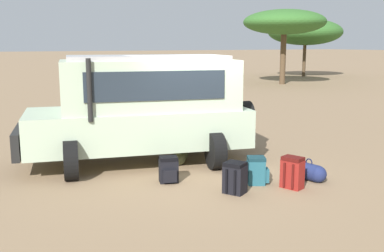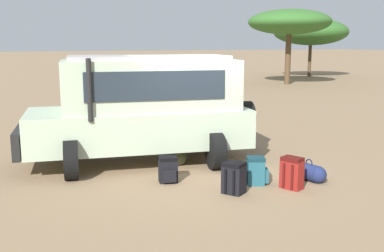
% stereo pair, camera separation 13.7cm
% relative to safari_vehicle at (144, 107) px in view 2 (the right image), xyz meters
% --- Properties ---
extents(ground_plane, '(320.00, 320.00, 0.00)m').
position_rel_safari_vehicle_xyz_m(ground_plane, '(0.86, -1.10, -1.29)').
color(ground_plane, '#8C7051').
extents(safari_vehicle, '(5.48, 3.38, 2.44)m').
position_rel_safari_vehicle_xyz_m(safari_vehicle, '(0.00, 0.00, 0.00)').
color(safari_vehicle, '#B2C6A8').
rests_on(safari_vehicle, ground_plane).
extents(backpack_beside_front_wheel, '(0.43, 0.46, 0.61)m').
position_rel_safari_vehicle_xyz_m(backpack_beside_front_wheel, '(1.80, -3.05, -1.00)').
color(backpack_beside_front_wheel, maroon).
rests_on(backpack_beside_front_wheel, ground_plane).
extents(backpack_cluster_center, '(0.49, 0.44, 0.54)m').
position_rel_safari_vehicle_xyz_m(backpack_cluster_center, '(1.35, -2.52, -1.03)').
color(backpack_cluster_center, '#235B6B').
rests_on(backpack_cluster_center, ground_plane).
extents(backpack_near_rear_wheel, '(0.50, 0.48, 0.58)m').
position_rel_safari_vehicle_xyz_m(backpack_near_rear_wheel, '(0.68, -2.79, -1.01)').
color(backpack_near_rear_wheel, black).
rests_on(backpack_near_rear_wheel, ground_plane).
extents(backpack_outermost, '(0.42, 0.44, 0.51)m').
position_rel_safari_vehicle_xyz_m(backpack_outermost, '(-0.13, -1.64, -1.05)').
color(backpack_outermost, black).
rests_on(backpack_outermost, ground_plane).
extents(duffel_bag_low_black_case, '(0.42, 0.78, 0.44)m').
position_rel_safari_vehicle_xyz_m(duffel_bag_low_black_case, '(2.43, -2.79, -1.12)').
color(duffel_bag_low_black_case, navy).
rests_on(duffel_bag_low_black_case, ground_plane).
extents(duffel_bag_soft_canvas, '(0.61, 0.75, 0.42)m').
position_rel_safari_vehicle_xyz_m(duffel_bag_soft_canvas, '(0.74, -0.39, -1.13)').
color(duffel_bag_soft_canvas, '#4C5133').
rests_on(duffel_bag_soft_canvas, ground_plane).
extents(acacia_tree_left_mid, '(5.35, 5.60, 4.93)m').
position_rel_safari_vehicle_xyz_m(acacia_tree_left_mid, '(15.81, 14.78, 2.79)').
color(acacia_tree_left_mid, brown).
rests_on(acacia_tree_left_mid, ground_plane).
extents(acacia_tree_centre_back, '(6.44, 5.51, 4.72)m').
position_rel_safari_vehicle_xyz_m(acacia_tree_centre_back, '(22.01, 19.71, 2.34)').
color(acacia_tree_centre_back, brown).
rests_on(acacia_tree_centre_back, ground_plane).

